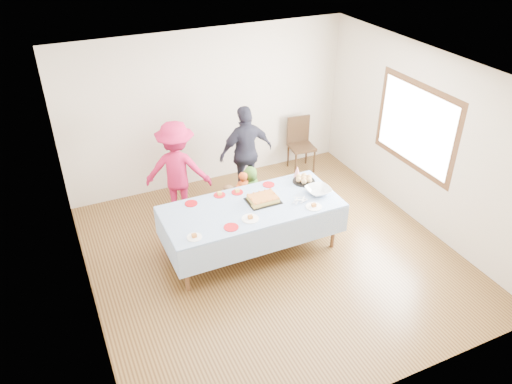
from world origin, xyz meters
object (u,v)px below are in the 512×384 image
party_table (252,209)px  birthday_cake (263,199)px  adult_left (177,170)px  dining_chair (300,141)px

party_table → birthday_cake: bearing=10.3°
party_table → birthday_cake: 0.22m
birthday_cake → adult_left: 1.58m
party_table → dining_chair: size_ratio=2.50×
birthday_cake → party_table: bearing=-169.7°
birthday_cake → dining_chair: bearing=48.9°
party_table → dining_chair: bearing=46.2°
party_table → birthday_cake: (0.20, 0.04, 0.09)m
party_table → dining_chair: 2.70m
party_table → adult_left: (-0.65, 1.37, 0.08)m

